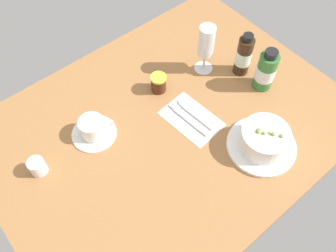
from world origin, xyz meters
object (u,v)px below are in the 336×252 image
(porridge_bowl, at_px, (264,140))
(sauce_bottle_brown, at_px, (244,56))
(wine_glass, at_px, (206,43))
(coffee_cup, at_px, (93,129))
(cutlery_setting, at_px, (191,117))
(jam_jar, at_px, (159,83))
(sauce_bottle_green, at_px, (266,71))
(creamer_jug, at_px, (37,166))

(porridge_bowl, height_order, sauce_bottle_brown, sauce_bottle_brown)
(wine_glass, bearing_deg, porridge_bowl, -103.49)
(sauce_bottle_brown, bearing_deg, coffee_cup, 168.91)
(porridge_bowl, relative_size, cutlery_setting, 1.06)
(wine_glass, bearing_deg, jam_jar, 172.06)
(porridge_bowl, relative_size, sauce_bottle_green, 1.32)
(creamer_jug, bearing_deg, sauce_bottle_green, -14.52)
(creamer_jug, distance_m, sauce_bottle_brown, 0.73)
(jam_jar, height_order, sauce_bottle_brown, sauce_bottle_brown)
(sauce_bottle_green, bearing_deg, cutlery_setting, 169.41)
(coffee_cup, bearing_deg, porridge_bowl, -44.82)
(sauce_bottle_green, bearing_deg, porridge_bowl, -137.89)
(porridge_bowl, height_order, coffee_cup, porridge_bowl)
(cutlery_setting, bearing_deg, wine_glass, 36.67)
(sauce_bottle_brown, bearing_deg, jam_jar, 156.68)
(porridge_bowl, relative_size, coffee_cup, 1.51)
(wine_glass, xyz_separation_m, sauce_bottle_green, (0.10, -0.18, -0.05))
(wine_glass, bearing_deg, cutlery_setting, -143.33)
(cutlery_setting, xyz_separation_m, wine_glass, (0.18, 0.13, 0.12))
(coffee_cup, xyz_separation_m, jam_jar, (0.26, 0.01, 0.00))
(coffee_cup, xyz_separation_m, sauce_bottle_green, (0.54, -0.20, 0.04))
(creamer_jug, height_order, sauce_bottle_brown, sauce_bottle_brown)
(cutlery_setting, relative_size, coffee_cup, 1.43)
(cutlery_setting, relative_size, jam_jar, 3.14)
(wine_glass, bearing_deg, coffee_cup, 178.27)
(porridge_bowl, bearing_deg, sauce_bottle_green, 42.11)
(porridge_bowl, height_order, creamer_jug, porridge_bowl)
(cutlery_setting, distance_m, sauce_bottle_brown, 0.28)
(jam_jar, bearing_deg, creamer_jug, -177.88)
(cutlery_setting, bearing_deg, coffee_cup, 151.78)
(creamer_jug, relative_size, sauce_bottle_green, 0.36)
(creamer_jug, height_order, jam_jar, jam_jar)
(cutlery_setting, distance_m, wine_glass, 0.25)
(cutlery_setting, xyz_separation_m, jam_jar, (-0.00, 0.16, 0.03))
(coffee_cup, bearing_deg, creamer_jug, -178.45)
(jam_jar, distance_m, sauce_bottle_brown, 0.30)
(porridge_bowl, distance_m, sauce_bottle_green, 0.25)
(coffee_cup, bearing_deg, sauce_bottle_brown, -11.09)
(cutlery_setting, height_order, coffee_cup, coffee_cup)
(wine_glass, relative_size, sauce_bottle_green, 1.15)
(cutlery_setting, distance_m, jam_jar, 0.16)
(coffee_cup, distance_m, creamer_jug, 0.19)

